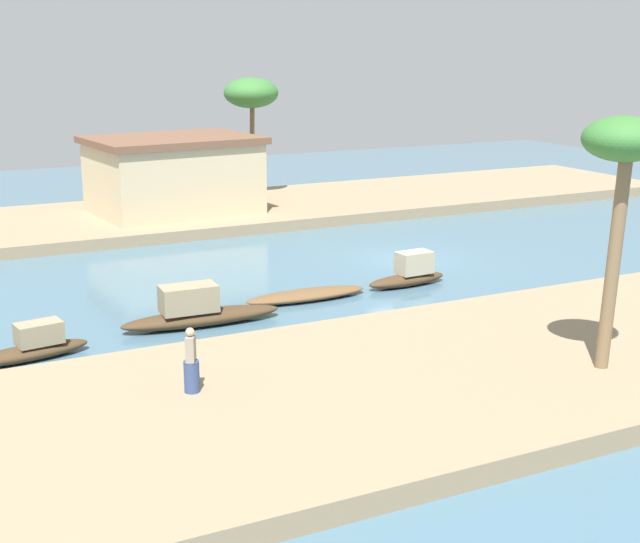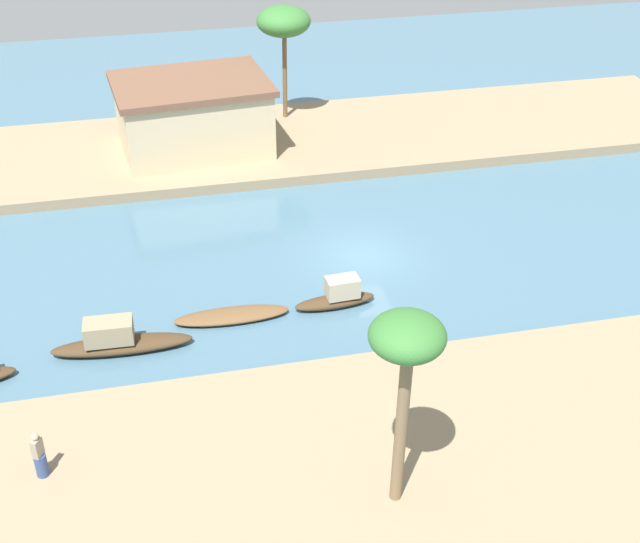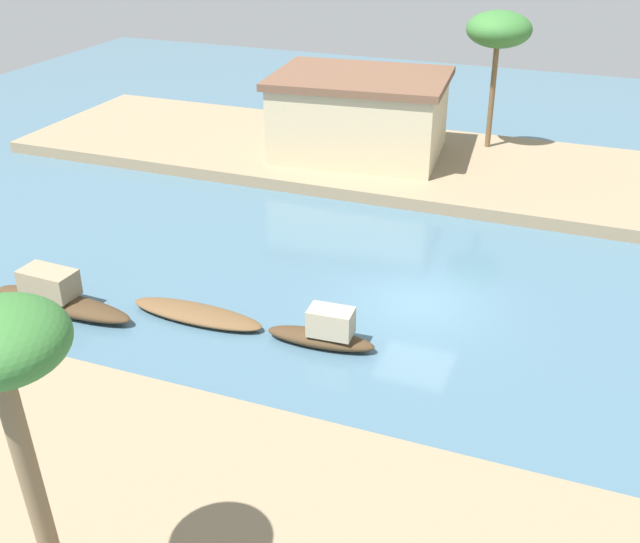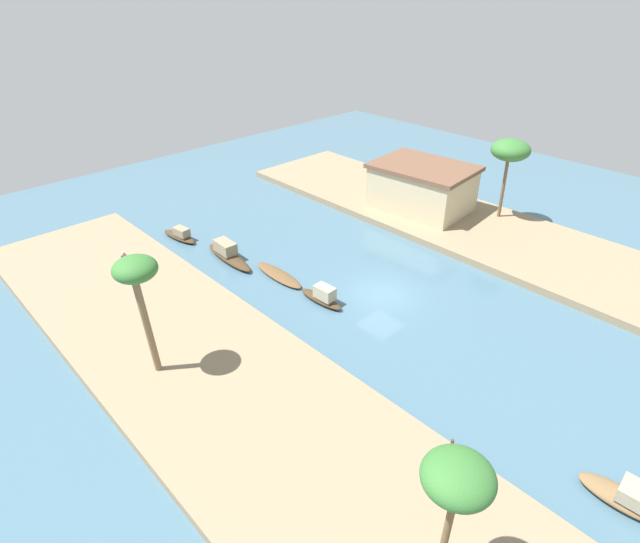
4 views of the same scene
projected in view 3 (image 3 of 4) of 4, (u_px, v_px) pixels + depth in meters
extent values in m
plane|color=#476B7F|center=(419.00, 303.00, 25.56)|extent=(72.69, 72.69, 0.00)
cube|color=#937F60|center=(488.00, 173.00, 35.94)|extent=(47.28, 10.26, 0.55)
ellipsoid|color=#47331E|center=(320.00, 338.00, 23.19)|extent=(3.45, 1.09, 0.46)
cube|color=tan|center=(331.00, 322.00, 22.80)|extent=(1.39, 0.88, 0.84)
ellipsoid|color=#47331E|center=(62.00, 304.00, 25.00)|extent=(5.40, 1.36, 0.53)
cube|color=gray|center=(49.00, 282.00, 24.82)|extent=(1.87, 1.08, 0.88)
ellipsoid|color=brown|center=(197.00, 314.00, 24.58)|extent=(4.67, 1.27, 0.37)
cylinder|color=#7F6647|center=(38.00, 506.00, 12.74)|extent=(0.36, 0.61, 5.72)
ellipsoid|color=#387533|center=(0.00, 341.00, 11.23)|extent=(2.10, 2.10, 1.16)
cylinder|color=brown|center=(492.00, 97.00, 37.23)|extent=(0.26, 0.56, 5.15)
ellipsoid|color=#387533|center=(499.00, 29.00, 35.75)|extent=(3.08, 3.08, 1.69)
cube|color=beige|center=(360.00, 118.00, 36.73)|extent=(8.25, 6.52, 3.53)
cube|color=brown|center=(361.00, 78.00, 35.84)|extent=(8.74, 6.91, 0.34)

